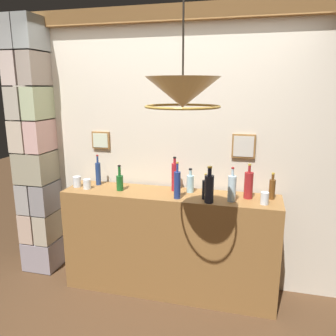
{
  "coord_description": "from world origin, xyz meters",
  "views": [
    {
      "loc": [
        0.72,
        -2.04,
        1.94
      ],
      "look_at": [
        0.0,
        0.76,
        1.24
      ],
      "focal_mm": 36.03,
      "sensor_mm": 36.0,
      "label": 1
    }
  ],
  "objects_px": {
    "liquor_bottle_whiskey": "(209,188)",
    "glass_tumbler_highball": "(87,184)",
    "glass_tumbler_rocks": "(77,182)",
    "pendant_lamp": "(183,93)",
    "liquor_bottle_brandy": "(175,176)",
    "liquor_bottle_rum": "(249,185)",
    "liquor_bottle_amaro": "(177,185)",
    "liquor_bottle_rye": "(205,189)",
    "liquor_bottle_vermouth": "(98,173)",
    "glass_tumbler_shot": "(265,198)",
    "liquor_bottle_bourbon": "(232,188)",
    "liquor_bottle_vodka": "(190,183)",
    "liquor_bottle_port": "(120,182)",
    "liquor_bottle_tequila": "(272,188)"
  },
  "relations": [
    {
      "from": "liquor_bottle_whiskey",
      "to": "glass_tumbler_highball",
      "type": "height_order",
      "value": "liquor_bottle_whiskey"
    },
    {
      "from": "glass_tumbler_rocks",
      "to": "pendant_lamp",
      "type": "bearing_deg",
      "value": -32.31
    },
    {
      "from": "liquor_bottle_brandy",
      "to": "liquor_bottle_rum",
      "type": "relative_size",
      "value": 1.05
    },
    {
      "from": "liquor_bottle_amaro",
      "to": "glass_tumbler_rocks",
      "type": "xyz_separation_m",
      "value": [
        -1.02,
        0.1,
        -0.07
      ]
    },
    {
      "from": "liquor_bottle_rye",
      "to": "liquor_bottle_amaro",
      "type": "relative_size",
      "value": 0.7
    },
    {
      "from": "liquor_bottle_vermouth",
      "to": "pendant_lamp",
      "type": "height_order",
      "value": "pendant_lamp"
    },
    {
      "from": "glass_tumbler_highball",
      "to": "glass_tumbler_shot",
      "type": "xyz_separation_m",
      "value": [
        1.63,
        -0.03,
        0.0
      ]
    },
    {
      "from": "glass_tumbler_rocks",
      "to": "glass_tumbler_highball",
      "type": "distance_m",
      "value": 0.13
    },
    {
      "from": "liquor_bottle_bourbon",
      "to": "glass_tumbler_rocks",
      "type": "bearing_deg",
      "value": 177.94
    },
    {
      "from": "glass_tumbler_rocks",
      "to": "glass_tumbler_shot",
      "type": "xyz_separation_m",
      "value": [
        1.75,
        -0.06,
        0.0
      ]
    },
    {
      "from": "liquor_bottle_vodka",
      "to": "liquor_bottle_whiskey",
      "type": "distance_m",
      "value": 0.32
    },
    {
      "from": "liquor_bottle_amaro",
      "to": "pendant_lamp",
      "type": "bearing_deg",
      "value": -74.72
    },
    {
      "from": "liquor_bottle_whiskey",
      "to": "liquor_bottle_port",
      "type": "height_order",
      "value": "liquor_bottle_whiskey"
    },
    {
      "from": "liquor_bottle_brandy",
      "to": "glass_tumbler_rocks",
      "type": "relative_size",
      "value": 3.15
    },
    {
      "from": "liquor_bottle_rye",
      "to": "liquor_bottle_bourbon",
      "type": "bearing_deg",
      "value": -0.44
    },
    {
      "from": "liquor_bottle_rye",
      "to": "liquor_bottle_tequila",
      "type": "height_order",
      "value": "liquor_bottle_tequila"
    },
    {
      "from": "liquor_bottle_amaro",
      "to": "liquor_bottle_rye",
      "type": "bearing_deg",
      "value": 11.2
    },
    {
      "from": "liquor_bottle_vermouth",
      "to": "liquor_bottle_port",
      "type": "xyz_separation_m",
      "value": [
        0.28,
        -0.12,
        -0.03
      ]
    },
    {
      "from": "liquor_bottle_bourbon",
      "to": "glass_tumbler_shot",
      "type": "relative_size",
      "value": 2.87
    },
    {
      "from": "liquor_bottle_bourbon",
      "to": "liquor_bottle_vodka",
      "type": "relative_size",
      "value": 1.32
    },
    {
      "from": "liquor_bottle_vodka",
      "to": "liquor_bottle_port",
      "type": "xyz_separation_m",
      "value": [
        -0.65,
        -0.11,
        -0.0
      ]
    },
    {
      "from": "liquor_bottle_rye",
      "to": "liquor_bottle_rum",
      "type": "distance_m",
      "value": 0.38
    },
    {
      "from": "glass_tumbler_highball",
      "to": "pendant_lamp",
      "type": "relative_size",
      "value": 0.15
    },
    {
      "from": "liquor_bottle_amaro",
      "to": "glass_tumbler_highball",
      "type": "relative_size",
      "value": 3.49
    },
    {
      "from": "liquor_bottle_tequila",
      "to": "liquor_bottle_bourbon",
      "type": "distance_m",
      "value": 0.36
    },
    {
      "from": "liquor_bottle_vermouth",
      "to": "pendant_lamp",
      "type": "bearing_deg",
      "value": -40.46
    },
    {
      "from": "liquor_bottle_vodka",
      "to": "liquor_bottle_amaro",
      "type": "height_order",
      "value": "liquor_bottle_amaro"
    },
    {
      "from": "liquor_bottle_rum",
      "to": "liquor_bottle_vodka",
      "type": "height_order",
      "value": "liquor_bottle_rum"
    },
    {
      "from": "liquor_bottle_tequila",
      "to": "liquor_bottle_amaro",
      "type": "height_order",
      "value": "liquor_bottle_amaro"
    },
    {
      "from": "liquor_bottle_brandy",
      "to": "liquor_bottle_port",
      "type": "distance_m",
      "value": 0.52
    },
    {
      "from": "glass_tumbler_highball",
      "to": "pendant_lamp",
      "type": "xyz_separation_m",
      "value": [
        1.08,
        -0.72,
        0.86
      ]
    },
    {
      "from": "liquor_bottle_amaro",
      "to": "liquor_bottle_bourbon",
      "type": "bearing_deg",
      "value": 5.59
    },
    {
      "from": "liquor_bottle_port",
      "to": "glass_tumbler_rocks",
      "type": "height_order",
      "value": "liquor_bottle_port"
    },
    {
      "from": "liquor_bottle_brandy",
      "to": "liquor_bottle_amaro",
      "type": "bearing_deg",
      "value": -70.87
    },
    {
      "from": "pendant_lamp",
      "to": "liquor_bottle_bourbon",
      "type": "bearing_deg",
      "value": 68.19
    },
    {
      "from": "liquor_bottle_brandy",
      "to": "liquor_bottle_bourbon",
      "type": "xyz_separation_m",
      "value": [
        0.54,
        -0.17,
        -0.02
      ]
    },
    {
      "from": "liquor_bottle_brandy",
      "to": "liquor_bottle_bourbon",
      "type": "relative_size",
      "value": 1.09
    },
    {
      "from": "liquor_bottle_tequila",
      "to": "liquor_bottle_vermouth",
      "type": "bearing_deg",
      "value": 179.0
    },
    {
      "from": "liquor_bottle_tequila",
      "to": "liquor_bottle_bourbon",
      "type": "bearing_deg",
      "value": -156.43
    },
    {
      "from": "liquor_bottle_rye",
      "to": "glass_tumbler_shot",
      "type": "xyz_separation_m",
      "value": [
        0.5,
        -0.01,
        -0.04
      ]
    },
    {
      "from": "liquor_bottle_vermouth",
      "to": "liquor_bottle_amaro",
      "type": "relative_size",
      "value": 0.93
    },
    {
      "from": "liquor_bottle_rye",
      "to": "glass_tumbler_highball",
      "type": "height_order",
      "value": "liquor_bottle_rye"
    },
    {
      "from": "liquor_bottle_rye",
      "to": "liquor_bottle_amaro",
      "type": "distance_m",
      "value": 0.25
    },
    {
      "from": "liquor_bottle_vodka",
      "to": "pendant_lamp",
      "type": "xyz_separation_m",
      "value": [
        0.11,
        -0.87,
        0.82
      ]
    },
    {
      "from": "liquor_bottle_vermouth",
      "to": "liquor_bottle_whiskey",
      "type": "xyz_separation_m",
      "value": [
        1.13,
        -0.26,
        0.01
      ]
    },
    {
      "from": "liquor_bottle_rum",
      "to": "glass_tumbler_highball",
      "type": "relative_size",
      "value": 3.29
    },
    {
      "from": "liquor_bottle_whiskey",
      "to": "glass_tumbler_shot",
      "type": "bearing_deg",
      "value": 9.12
    },
    {
      "from": "pendant_lamp",
      "to": "liquor_bottle_rye",
      "type": "bearing_deg",
      "value": 85.38
    },
    {
      "from": "liquor_bottle_vermouth",
      "to": "liquor_bottle_amaro",
      "type": "height_order",
      "value": "liquor_bottle_amaro"
    },
    {
      "from": "liquor_bottle_whiskey",
      "to": "glass_tumbler_rocks",
      "type": "xyz_separation_m",
      "value": [
        -1.3,
        0.14,
        -0.08
      ]
    }
  ]
}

